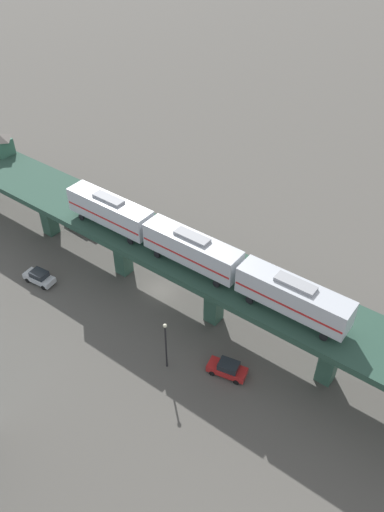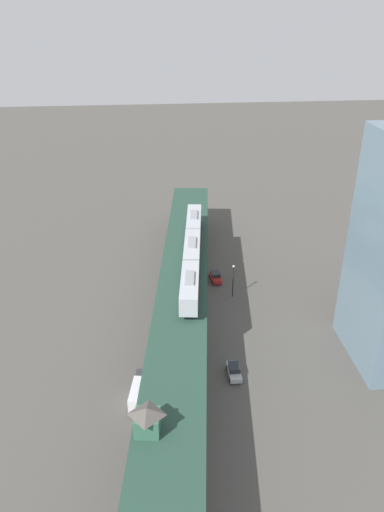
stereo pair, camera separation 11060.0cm
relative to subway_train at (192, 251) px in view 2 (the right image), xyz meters
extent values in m
plane|color=#4C4944|center=(2.18, 5.99, -11.02)|extent=(400.00, 400.00, 0.00)
cube|color=#244135|center=(2.18, 5.99, -2.94)|extent=(20.00, 92.32, 0.80)
cube|color=#2D5142|center=(-2.71, -32.20, -7.18)|extent=(2.01, 2.01, 7.68)
cube|color=#2D5142|center=(-0.80, -17.32, -7.18)|extent=(2.01, 2.01, 7.68)
cube|color=#2D5142|center=(1.10, -2.44, -7.18)|extent=(2.01, 2.01, 7.68)
cube|color=#2D5142|center=(3.00, 12.44, -7.18)|extent=(2.01, 2.01, 7.68)
cube|color=#2D5142|center=(4.90, 27.32, -7.18)|extent=(2.01, 2.01, 7.68)
cube|color=#2D5142|center=(6.81, 42.20, -7.18)|extent=(2.01, 2.01, 7.68)
cube|color=#ADB2BA|center=(-1.60, -12.50, 0.00)|extent=(4.30, 12.26, 3.10)
cube|color=#B21E1E|center=(-1.60, -12.50, -0.30)|extent=(4.31, 12.03, 0.24)
cube|color=gray|center=(-1.60, -12.50, 1.73)|extent=(1.92, 4.34, 0.36)
cylinder|color=black|center=(-3.31, -16.51, -2.12)|extent=(0.32, 0.86, 0.84)
cylinder|color=black|center=(-0.95, -16.82, -2.12)|extent=(0.32, 0.86, 0.84)
cylinder|color=black|center=(-2.25, -8.18, -2.12)|extent=(0.32, 0.86, 0.84)
cylinder|color=black|center=(0.12, -8.48, -2.12)|extent=(0.32, 0.86, 0.84)
cube|color=#ADB2BA|center=(0.00, 0.00, 0.00)|extent=(4.30, 12.26, 3.10)
cube|color=#B21E1E|center=(0.00, 0.00, -0.30)|extent=(4.31, 12.03, 0.24)
cube|color=gray|center=(0.00, 0.00, 1.73)|extent=(1.92, 4.34, 0.36)
cylinder|color=black|center=(-1.71, -4.02, -2.12)|extent=(0.32, 0.86, 0.84)
cylinder|color=black|center=(0.65, -4.32, -2.12)|extent=(0.32, 0.86, 0.84)
cylinder|color=black|center=(-0.65, 4.32, -2.12)|extent=(0.32, 0.86, 0.84)
cylinder|color=black|center=(1.71, 4.02, -2.12)|extent=(0.32, 0.86, 0.84)
cube|color=#ADB2BA|center=(1.60, 12.50, 0.00)|extent=(4.30, 12.26, 3.10)
cube|color=#B21E1E|center=(1.60, 12.50, -0.30)|extent=(4.31, 12.03, 0.24)
cube|color=gray|center=(1.60, 12.50, 1.73)|extent=(1.92, 4.34, 0.36)
cylinder|color=black|center=(-0.12, 8.48, -2.12)|extent=(0.32, 0.86, 0.84)
cylinder|color=black|center=(2.25, 8.18, -2.12)|extent=(0.32, 0.86, 0.84)
cylinder|color=black|center=(0.95, 16.82, -2.12)|extent=(0.32, 0.86, 0.84)
cylinder|color=black|center=(3.31, 16.51, -2.12)|extent=(0.32, 0.86, 0.84)
cube|color=#33604C|center=(8.78, 38.73, -1.29)|extent=(3.13, 3.13, 2.50)
pyramid|color=#4C4742|center=(8.78, 38.73, 0.41)|extent=(3.60, 3.60, 0.90)
cube|color=#B7BABF|center=(-4.43, 21.10, -10.29)|extent=(1.84, 4.42, 0.80)
cube|color=#1E2328|center=(-4.43, 20.95, -9.51)|extent=(1.66, 2.22, 0.76)
cylinder|color=black|center=(-5.30, 19.68, -10.69)|extent=(0.25, 0.66, 0.66)
cylinder|color=black|center=(-3.59, 19.66, -10.69)|extent=(0.25, 0.66, 0.66)
cylinder|color=black|center=(-5.27, 22.54, -10.69)|extent=(0.25, 0.66, 0.66)
cylinder|color=black|center=(-3.56, 22.52, -10.69)|extent=(0.25, 0.66, 0.66)
cube|color=#AD1E1E|center=(-5.59, -7.64, -10.29)|extent=(2.18, 4.54, 0.80)
cube|color=#1E2328|center=(-5.58, -7.79, -9.51)|extent=(1.83, 2.34, 0.76)
cylinder|color=black|center=(-6.31, -9.14, -10.69)|extent=(0.30, 0.68, 0.66)
cylinder|color=black|center=(-4.61, -8.99, -10.69)|extent=(0.30, 0.68, 0.66)
cylinder|color=black|center=(-6.57, -6.29, -10.69)|extent=(0.30, 0.68, 0.66)
cylinder|color=black|center=(-4.86, -6.14, -10.69)|extent=(0.30, 0.68, 0.66)
cube|color=#333338|center=(9.38, 22.49, -9.37)|extent=(2.51, 2.35, 2.30)
cube|color=silver|center=(10.00, 26.04, -9.17)|extent=(3.16, 5.52, 2.70)
cylinder|color=black|center=(8.40, 22.66, -10.52)|extent=(0.52, 1.05, 1.00)
cylinder|color=black|center=(10.35, 22.32, -10.52)|extent=(0.52, 1.05, 1.00)
cylinder|color=black|center=(9.25, 27.75, -10.52)|extent=(0.52, 1.05, 1.00)
cylinder|color=black|center=(11.29, 27.39, -10.52)|extent=(0.52, 1.05, 1.00)
cylinder|color=black|center=(-7.97, -1.24, -7.77)|extent=(0.20, 0.20, 6.50)
sphere|color=beige|center=(-7.97, -1.24, -4.30)|extent=(0.44, 0.44, 0.44)
camera|label=1|loc=(-37.58, -21.26, 34.73)|focal=35.00mm
camera|label=2|loc=(7.75, 79.44, 40.96)|focal=35.00mm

